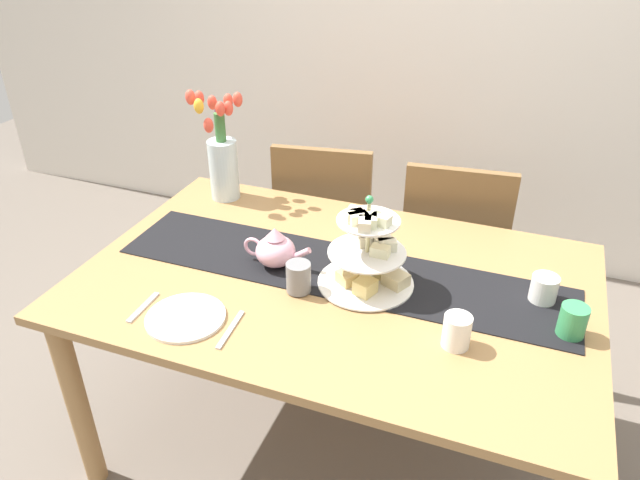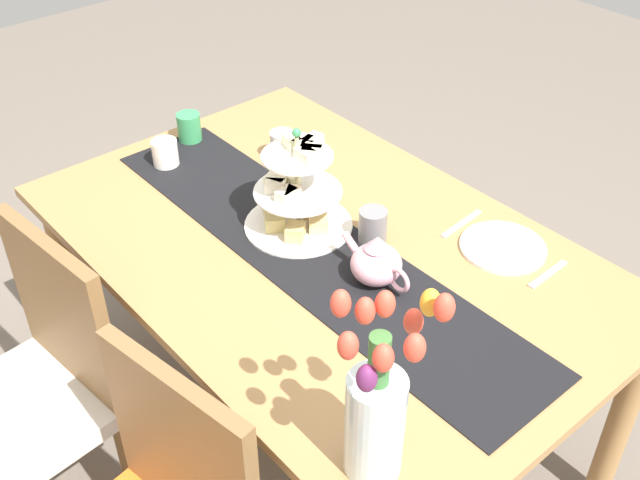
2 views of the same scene
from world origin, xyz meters
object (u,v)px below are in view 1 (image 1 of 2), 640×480
object	(u,v)px
dining_table	(335,303)
chair_right	(453,247)
knife_left	(231,329)
mug_white_text	(457,331)
tulip_vase	(222,157)
mug_grey	(298,277)
dinner_plate_left	(186,317)
tiered_cake_stand	(369,256)
chair_left	(326,223)
fork_left	(143,307)
teapot	(275,250)
cream_jug	(544,289)
mug_orange	(573,321)

from	to	relation	value
dining_table	chair_right	bearing A→B (deg)	70.04
knife_left	mug_white_text	bearing A→B (deg)	14.97
tulip_vase	mug_grey	world-z (taller)	tulip_vase
dining_table	dinner_plate_left	world-z (taller)	dinner_plate_left
mug_grey	mug_white_text	xyz separation A→B (m)	(0.49, -0.08, -0.00)
tiered_cake_stand	mug_grey	bearing A→B (deg)	-149.45
chair_left	knife_left	bearing A→B (deg)	-83.87
fork_left	mug_white_text	world-z (taller)	mug_white_text
chair_left	knife_left	size ratio (longest dim) A/B	5.35
fork_left	knife_left	size ratio (longest dim) A/B	0.88
knife_left	mug_white_text	world-z (taller)	mug_white_text
tulip_vase	dinner_plate_left	distance (m)	0.81
mug_grey	teapot	bearing A→B (deg)	139.43
cream_jug	teapot	bearing A→B (deg)	-172.77
fork_left	mug_white_text	xyz separation A→B (m)	(0.89, 0.16, 0.04)
cream_jug	mug_orange	size ratio (longest dim) A/B	0.89
tiered_cake_stand	dinner_plate_left	xyz separation A→B (m)	(-0.44, -0.35, -0.10)
cream_jug	mug_white_text	world-z (taller)	mug_white_text
mug_white_text	mug_orange	xyz separation A→B (m)	(0.29, 0.16, 0.00)
mug_grey	chair_right	bearing A→B (deg)	67.60
cream_jug	mug_grey	xyz separation A→B (m)	(-0.70, -0.21, 0.01)
chair_left	dinner_plate_left	distance (m)	1.13
teapot	mug_grey	xyz separation A→B (m)	(0.13, -0.11, -0.01)
mug_grey	fork_left	bearing A→B (deg)	-148.55
teapot	knife_left	bearing A→B (deg)	-86.68
knife_left	mug_grey	bearing A→B (deg)	66.31
fork_left	mug_white_text	distance (m)	0.90
chair_left	mug_orange	bearing A→B (deg)	-37.90
chair_right	teapot	size ratio (longest dim) A/B	3.82
chair_right	tulip_vase	bearing A→B (deg)	-157.90
tulip_vase	mug_white_text	xyz separation A→B (m)	(1.02, -0.58, -0.13)
mug_orange	tiered_cake_stand	bearing A→B (deg)	176.41
teapot	dining_table	bearing A→B (deg)	0.00
chair_right	mug_white_text	size ratio (longest dim) A/B	9.58
cream_jug	mug_orange	xyz separation A→B (m)	(0.08, -0.14, 0.01)
tiered_cake_stand	knife_left	world-z (taller)	tiered_cake_stand
fork_left	tulip_vase	bearing A→B (deg)	99.89
fork_left	mug_orange	bearing A→B (deg)	14.99
dining_table	knife_left	bearing A→B (deg)	-118.14
dinner_plate_left	mug_grey	world-z (taller)	mug_grey
chair_left	cream_jug	distance (m)	1.16
chair_left	dinner_plate_left	bearing A→B (deg)	-91.41
cream_jug	tiered_cake_stand	bearing A→B (deg)	-168.65
tulip_vase	mug_orange	size ratio (longest dim) A/B	4.71
tiered_cake_stand	mug_orange	world-z (taller)	tiered_cake_stand
fork_left	knife_left	distance (m)	0.29
tulip_vase	mug_grey	bearing A→B (deg)	-43.50
dinner_plate_left	fork_left	bearing A→B (deg)	180.00
fork_left	mug_grey	size ratio (longest dim) A/B	1.58
cream_jug	fork_left	distance (m)	1.19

